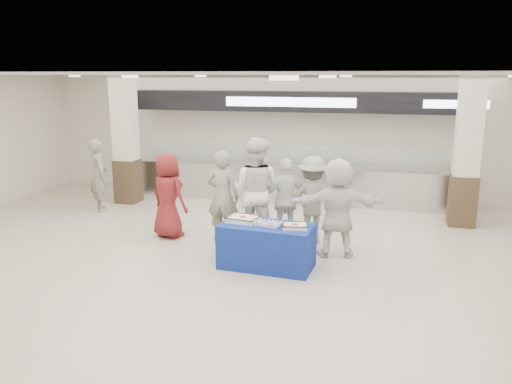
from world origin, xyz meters
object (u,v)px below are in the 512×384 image
(display_table, at_px, (267,246))
(civilian_white, at_px, (337,208))
(civilian_maroon, at_px, (168,196))
(soldier_b, at_px, (312,200))
(sheet_cake_right, at_px, (295,226))
(chef_short, at_px, (286,201))
(sheet_cake_left, at_px, (243,219))
(chef_tall, at_px, (256,191))
(soldier_a, at_px, (223,196))
(cupcake_tray, at_px, (268,224))
(soldier_bg, at_px, (99,175))

(display_table, relative_size, civilian_white, 0.86)
(civilian_maroon, distance_m, soldier_b, 2.86)
(sheet_cake_right, height_order, chef_short, chef_short)
(display_table, bearing_deg, soldier_b, 74.46)
(sheet_cake_left, relative_size, sheet_cake_right, 1.24)
(sheet_cake_right, distance_m, chef_tall, 1.63)
(soldier_a, bearing_deg, civilian_white, 177.99)
(display_table, xyz_separation_m, civilian_white, (1.08, 0.85, 0.52))
(chef_tall, height_order, civilian_white, chef_tall)
(cupcake_tray, bearing_deg, civilian_white, 40.17)
(sheet_cake_left, bearing_deg, soldier_b, 55.84)
(soldier_a, bearing_deg, sheet_cake_left, 128.90)
(sheet_cake_left, xyz_separation_m, cupcake_tray, (0.47, -0.11, -0.02))
(soldier_a, height_order, chef_tall, chef_tall)
(sheet_cake_right, bearing_deg, civilian_white, 57.33)
(soldier_a, relative_size, soldier_b, 1.06)
(chef_tall, bearing_deg, civilian_maroon, 8.06)
(display_table, relative_size, sheet_cake_left, 2.77)
(sheet_cake_left, distance_m, civilian_maroon, 2.12)
(sheet_cake_right, height_order, soldier_a, soldier_a)
(sheet_cake_right, xyz_separation_m, chef_tall, (-1.00, 1.26, 0.24))
(chef_short, bearing_deg, chef_tall, -8.59)
(soldier_a, distance_m, chef_short, 1.22)
(sheet_cake_right, distance_m, civilian_white, 1.10)
(cupcake_tray, relative_size, civilian_maroon, 0.25)
(civilian_maroon, xyz_separation_m, chef_tall, (1.78, 0.09, 0.18))
(soldier_a, bearing_deg, cupcake_tray, 140.32)
(display_table, bearing_deg, civilian_maroon, 158.31)
(sheet_cake_left, height_order, civilian_white, civilian_white)
(sheet_cake_left, relative_size, civilian_white, 0.31)
(civilian_white, relative_size, soldier_bg, 1.04)
(soldier_a, bearing_deg, civilian_maroon, 5.73)
(sheet_cake_right, distance_m, civilian_maroon, 3.02)
(civilian_maroon, bearing_deg, soldier_b, -150.31)
(cupcake_tray, relative_size, soldier_b, 0.26)
(sheet_cake_left, xyz_separation_m, civilian_maroon, (-1.85, 1.03, 0.05))
(sheet_cake_right, distance_m, cupcake_tray, 0.46)
(soldier_b, relative_size, civilian_white, 0.94)
(cupcake_tray, xyz_separation_m, chef_short, (0.02, 1.39, 0.05))
(display_table, distance_m, sheet_cake_right, 0.65)
(civilian_maroon, height_order, civilian_white, civilian_white)
(chef_tall, distance_m, civilian_white, 1.63)
(soldier_a, distance_m, chef_tall, 0.65)
(sheet_cake_left, relative_size, civilian_maroon, 0.33)
(sheet_cake_right, height_order, cupcake_tray, sheet_cake_right)
(civilian_maroon, distance_m, soldier_a, 1.15)
(soldier_a, height_order, chef_short, soldier_a)
(chef_tall, xyz_separation_m, civilian_white, (1.59, -0.34, -0.13))
(soldier_a, distance_m, civilian_white, 2.24)
(chef_short, relative_size, soldier_b, 0.98)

